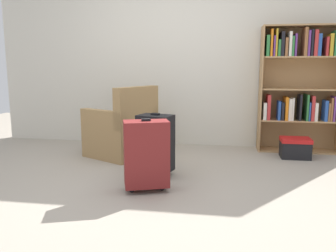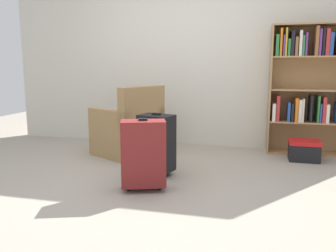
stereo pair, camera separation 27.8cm
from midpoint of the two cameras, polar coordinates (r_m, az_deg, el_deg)
name	(u,v)px [view 1 (the left image)]	position (r m, az deg, el deg)	size (l,w,h in m)	color
ground_plane	(149,187)	(3.38, -5.63, -9.97)	(9.39, 9.39, 0.00)	#9E9384
back_wall	(177,55)	(5.09, -0.14, 11.59)	(5.37, 0.10, 2.60)	beige
bookshelf	(300,82)	(4.88, 19.50, 6.86)	(1.06, 0.32, 1.67)	#A87F51
armchair	(123,132)	(4.49, -9.26, -0.92)	(0.94, 0.94, 0.90)	#9E7A4C
mug	(162,152)	(4.50, -2.84, -4.27)	(0.12, 0.08, 0.10)	#1E7F4C
storage_box	(295,147)	(4.59, 18.66, -3.37)	(0.36, 0.27, 0.26)	black
suitcase_dark_red	(146,154)	(3.18, -6.11, -4.62)	(0.46, 0.34, 0.68)	maroon
suitcase_black	(155,143)	(3.64, -4.27, -2.85)	(0.40, 0.33, 0.66)	black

